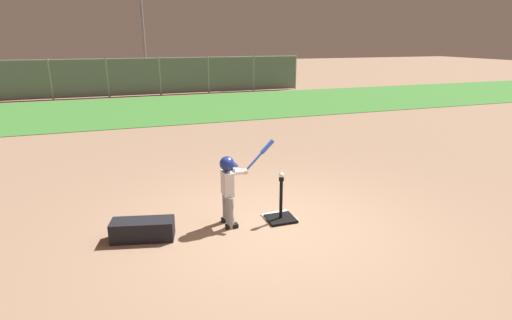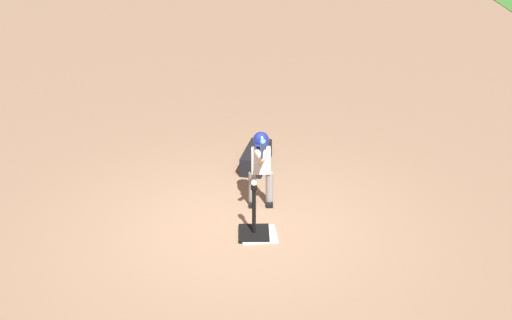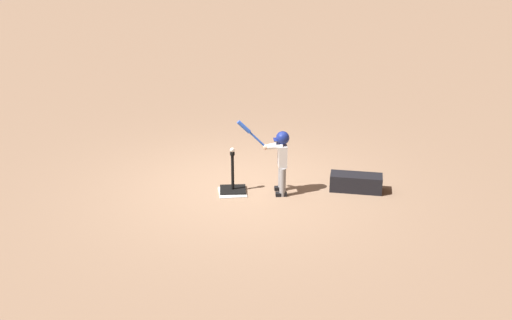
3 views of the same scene
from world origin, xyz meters
name	(u,v)px [view 1 (image 1 of 3)]	position (x,y,z in m)	size (l,w,h in m)	color
ground_plane	(276,226)	(0.00, 0.00, 0.00)	(90.00, 90.00, 0.00)	#93755B
grass_outfield_strip	(173,108)	(0.00, 11.01, 0.01)	(56.00, 6.82, 0.02)	#3D7F33
backstop_fence	(160,75)	(0.00, 15.07, 0.93)	(14.39, 0.08, 1.77)	#9E9EA3
home_plate	(280,218)	(0.15, 0.24, 0.01)	(0.44, 0.44, 0.02)	white
batting_tee	(281,214)	(0.14, 0.18, 0.10)	(0.42, 0.38, 0.69)	black
batter_child	(230,182)	(-0.62, 0.29, 0.67)	(0.83, 0.33, 1.25)	gray
baseball	(281,175)	(0.14, 0.18, 0.72)	(0.07, 0.07, 0.07)	white
bleachers_far_left	(24,87)	(-6.11, 16.38, 0.45)	(3.06, 2.09, 0.92)	#ADAFB7
bleachers_center	(167,81)	(0.51, 16.92, 0.48)	(3.44, 1.96, 0.99)	#ADAFB7
bleachers_right_center	(257,76)	(5.59, 16.82, 0.59)	(3.81, 2.75, 1.20)	#ADAFB7
equipment_bag	(143,230)	(-1.87, 0.25, 0.14)	(0.84, 0.32, 0.28)	black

